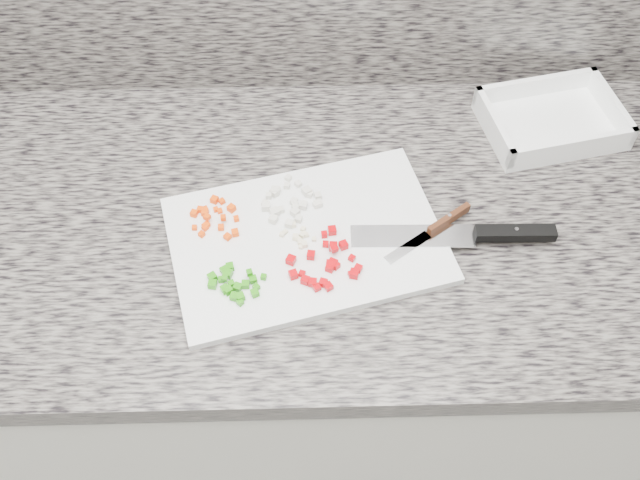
{
  "coord_description": "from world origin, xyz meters",
  "views": [
    {
      "loc": [
        0.06,
        0.75,
        1.77
      ],
      "look_at": [
        0.07,
        1.36,
        0.93
      ],
      "focal_mm": 40.0,
      "sensor_mm": 36.0,
      "label": 1
    }
  ],
  "objects": [
    {
      "name": "cabinet",
      "position": [
        0.0,
        1.44,
        0.43
      ],
      "size": [
        3.92,
        0.62,
        0.86
      ],
      "primitive_type": "cube",
      "color": "silver",
      "rests_on": "ground"
    },
    {
      "name": "countertop",
      "position": [
        0.0,
        1.44,
        0.88
      ],
      "size": [
        3.96,
        0.64,
        0.04
      ],
      "primitive_type": "cube",
      "color": "#67625B",
      "rests_on": "cabinet"
    },
    {
      "name": "cutting_board",
      "position": [
        0.05,
        1.38,
        0.91
      ],
      "size": [
        0.45,
        0.36,
        0.01
      ],
      "primitive_type": "cube",
      "rotation": [
        0.0,
        0.0,
        0.25
      ],
      "color": "white",
      "rests_on": "countertop"
    },
    {
      "name": "carrot_pile",
      "position": [
        -0.08,
        1.42,
        0.92
      ],
      "size": [
        0.08,
        0.08,
        0.02
      ],
      "color": "#FC4705",
      "rests_on": "cutting_board"
    },
    {
      "name": "onion_pile",
      "position": [
        0.03,
        1.45,
        0.92
      ],
      "size": [
        0.09,
        0.11,
        0.01
      ],
      "color": "silver",
      "rests_on": "cutting_board"
    },
    {
      "name": "green_pepper_pile",
      "position": [
        -0.05,
        1.3,
        0.92
      ],
      "size": [
        0.09,
        0.07,
        0.02
      ],
      "color": "#26890C",
      "rests_on": "cutting_board"
    },
    {
      "name": "red_pepper_pile",
      "position": [
        0.08,
        1.33,
        0.92
      ],
      "size": [
        0.11,
        0.11,
        0.02
      ],
      "color": "#C20209",
      "rests_on": "cutting_board"
    },
    {
      "name": "garlic_pile",
      "position": [
        0.04,
        1.38,
        0.92
      ],
      "size": [
        0.06,
        0.05,
        0.01
      ],
      "color": "beige",
      "rests_on": "cutting_board"
    },
    {
      "name": "chef_knife",
      "position": [
        0.31,
        1.38,
        0.92
      ],
      "size": [
        0.31,
        0.04,
        0.02
      ],
      "rotation": [
        0.0,
        0.0,
        -0.02
      ],
      "color": "white",
      "rests_on": "cutting_board"
    },
    {
      "name": "paring_knife",
      "position": [
        0.25,
        1.39,
        0.92
      ],
      "size": [
        0.14,
        0.1,
        0.02
      ],
      "rotation": [
        0.0,
        0.0,
        0.62
      ],
      "color": "white",
      "rests_on": "cutting_board"
    },
    {
      "name": "tray",
      "position": [
        0.47,
        1.62,
        0.92
      ],
      "size": [
        0.25,
        0.2,
        0.05
      ],
      "rotation": [
        0.0,
        0.0,
        0.21
      ],
      "color": "white",
      "rests_on": "countertop"
    }
  ]
}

